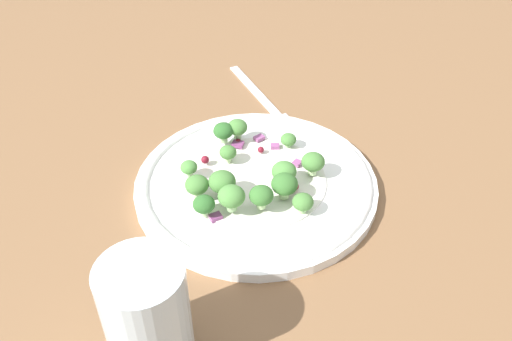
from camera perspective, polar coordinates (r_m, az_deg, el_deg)
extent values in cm
cube|color=brown|center=(63.93, -2.57, -3.03)|extent=(180.00, 180.00, 2.00)
cylinder|color=white|center=(63.43, 0.00, -1.46)|extent=(27.75, 27.75, 1.20)
torus|color=white|center=(63.03, 0.00, -1.05)|extent=(26.53, 26.53, 1.00)
cylinder|color=white|center=(62.97, 0.00, -0.98)|extent=(16.09, 16.09, 0.20)
cylinder|color=#ADD18E|center=(60.31, -3.42, -2.14)|extent=(1.12, 1.12, 1.12)
ellipsoid|color=#477A38|center=(59.43, -3.47, -1.17)|extent=(2.98, 2.98, 2.24)
cylinder|color=#8EB77A|center=(58.10, -2.52, -3.62)|extent=(1.09, 1.09, 1.09)
ellipsoid|color=#4C843D|center=(57.22, -2.56, -2.67)|extent=(2.90, 2.90, 2.17)
cylinder|color=#9EC684|center=(61.99, 2.89, -0.99)|extent=(1.05, 1.05, 1.05)
ellipsoid|color=#4C843D|center=(61.18, 2.93, -0.10)|extent=(2.80, 2.80, 2.10)
cylinder|color=#ADD18E|center=(64.98, -2.89, 1.26)|extent=(0.76, 0.76, 0.76)
ellipsoid|color=#477A38|center=(64.42, -2.91, 1.90)|extent=(2.02, 2.02, 1.52)
cylinder|color=#ADD18E|center=(58.26, -5.35, -4.25)|extent=(0.88, 0.88, 0.88)
ellipsoid|color=#2D6028|center=(57.53, -5.42, -3.49)|extent=(2.35, 2.35, 1.76)
cylinder|color=#ADD18E|center=(63.39, 5.86, 0.06)|extent=(1.01, 1.01, 1.01)
ellipsoid|color=#477A38|center=(62.64, 5.93, 0.91)|extent=(2.68, 2.68, 2.01)
cylinder|color=#8EB77A|center=(67.57, -3.36, 3.36)|extent=(0.93, 0.93, 0.93)
ellipsoid|color=#2D6028|center=(66.92, -3.39, 4.14)|extent=(2.48, 2.48, 1.86)
cylinder|color=#9EC684|center=(60.47, -6.06, -2.32)|extent=(0.98, 0.98, 0.98)
ellipsoid|color=#477A38|center=(59.70, -6.14, -1.48)|extent=(2.61, 2.61, 1.96)
cylinder|color=#ADD18E|center=(60.02, 2.87, -2.47)|extent=(1.09, 1.09, 1.09)
ellipsoid|color=#386B2D|center=(59.15, 2.91, -1.53)|extent=(2.92, 2.92, 2.19)
cylinder|color=#9EC684|center=(58.89, 4.82, -3.99)|extent=(0.85, 0.85, 0.85)
ellipsoid|color=#477A38|center=(58.19, 4.88, -3.25)|extent=(2.28, 2.28, 1.71)
cylinder|color=#8EB77A|center=(63.08, -6.90, -0.28)|extent=(0.73, 0.73, 0.73)
ellipsoid|color=#4C843D|center=(62.53, -6.96, 0.34)|extent=(1.94, 1.94, 1.46)
cylinder|color=#8EB77A|center=(67.76, 3.35, 2.63)|extent=(0.73, 0.73, 0.73)
ellipsoid|color=#477A38|center=(67.24, 3.38, 3.23)|extent=(1.94, 1.94, 1.45)
cylinder|color=#ADD18E|center=(58.50, 0.55, -3.44)|extent=(0.98, 0.98, 0.98)
ellipsoid|color=#386B2D|center=(57.71, 0.55, -2.59)|extent=(2.61, 2.61, 1.96)
cylinder|color=#8EB77A|center=(68.13, -1.91, 3.75)|extent=(0.92, 0.92, 0.92)
ellipsoid|color=#477A38|center=(67.49, -1.93, 4.51)|extent=(2.45, 2.45, 1.84)
sphere|color=maroon|center=(68.04, -1.86, 2.94)|extent=(0.89, 0.89, 0.89)
sphere|color=maroon|center=(64.64, -5.29, 1.12)|extent=(0.96, 0.96, 0.96)
sphere|color=maroon|center=(61.02, 4.05, -1.64)|extent=(0.90, 0.90, 0.90)
sphere|color=maroon|center=(66.28, 0.51, 2.17)|extent=(0.77, 0.77, 0.77)
cube|color=#843D75|center=(58.30, -4.20, -4.82)|extent=(1.58, 1.61, 0.48)
cube|color=#934C84|center=(67.44, 1.98, 2.52)|extent=(1.29, 1.16, 0.48)
cube|color=#934C84|center=(64.82, 4.27, 0.79)|extent=(1.13, 1.25, 0.37)
cube|color=#A35B93|center=(62.52, -5.58, -1.20)|extent=(1.08, 0.94, 0.53)
cube|color=#843D75|center=(67.52, -1.91, 2.74)|extent=(1.48, 1.31, 0.40)
cube|color=#934C84|center=(68.68, 0.32, 3.39)|extent=(1.40, 1.51, 0.44)
cube|color=silver|center=(81.14, -0.18, 8.40)|extent=(11.78, 11.12, 0.50)
cube|color=silver|center=(74.20, 2.94, 5.04)|extent=(4.27, 4.21, 0.50)
cylinder|color=silver|center=(46.44, -11.24, -14.37)|extent=(7.06, 7.06, 10.47)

